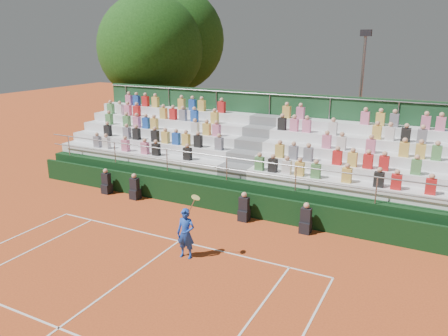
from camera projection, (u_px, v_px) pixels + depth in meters
The scene contains 8 objects.
ground at pixel (179, 241), 15.51m from camera, with size 90.00×90.00×0.00m, color #C34D20.
courtside_wall at pixel (221, 200), 18.10m from camera, with size 20.00×0.15×1.00m, color black.
line_officials at pixel (190, 199), 18.25m from camera, with size 9.93×0.40×1.19m.
grandstand at pixel (252, 167), 20.70m from camera, with size 20.00×5.20×4.40m.
tennis_player at pixel (186, 233), 14.14m from camera, with size 0.86×0.46×2.22m.
tree_west at pixel (151, 48), 27.93m from camera, with size 6.73×6.73×9.74m.
tree_east at pixel (172, 40), 30.28m from camera, with size 7.20×7.20×10.49m.
floodlight_mast at pixel (361, 86), 24.62m from camera, with size 0.60×0.25×7.42m.
Camera 1 is at (7.89, -11.85, 6.88)m, focal length 35.00 mm.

